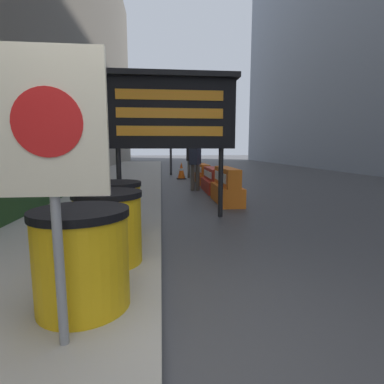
{
  "coord_description": "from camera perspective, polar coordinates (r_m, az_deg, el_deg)",
  "views": [
    {
      "loc": [
        0.01,
        -1.73,
        1.42
      ],
      "look_at": [
        0.87,
        6.53,
        0.2
      ],
      "focal_mm": 28.0,
      "sensor_mm": 36.0,
      "label": 1
    }
  ],
  "objects": [
    {
      "name": "message_board",
      "position": [
        6.07,
        -4.19,
        14.89
      ],
      "size": [
        2.69,
        0.36,
        2.86
      ],
      "color": "black",
      "rests_on": "ground_plane"
    },
    {
      "name": "barrel_drum_foreground",
      "position": [
        2.57,
        -20.17,
        -11.76
      ],
      "size": [
        0.75,
        0.75,
        0.8
      ],
      "color": "yellow",
      "rests_on": "sidewalk_left"
    },
    {
      "name": "barrel_drum_back",
      "position": [
        4.36,
        -14.47,
        -3.31
      ],
      "size": [
        0.75,
        0.75,
        0.8
      ],
      "color": "yellow",
      "rests_on": "sidewalk_left"
    },
    {
      "name": "jersey_barrier_orange_far",
      "position": [
        12.17,
        2.13,
        3.28
      ],
      "size": [
        0.53,
        1.66,
        0.79
      ],
      "color": "orange",
      "rests_on": "ground_plane"
    },
    {
      "name": "warning_sign",
      "position": [
        1.96,
        -25.39,
        8.25
      ],
      "size": [
        0.67,
        0.08,
        1.84
      ],
      "color": "gray",
      "rests_on": "sidewalk_left"
    },
    {
      "name": "jersey_barrier_orange_near",
      "position": [
        7.85,
        6.61,
        0.87
      ],
      "size": [
        0.56,
        1.73,
        0.92
      ],
      "color": "orange",
      "rests_on": "ground_plane"
    },
    {
      "name": "bare_tree",
      "position": [
        10.11,
        -24.0,
        9.38
      ],
      "size": [
        1.39,
        1.46,
        3.15
      ],
      "color": "#4C3D2D",
      "rests_on": "sidewalk_left"
    },
    {
      "name": "pedestrian_worker",
      "position": [
        14.47,
        -0.31,
        6.66
      ],
      "size": [
        0.36,
        0.49,
        1.69
      ],
      "rotation": [
        0.0,
        0.0,
        1.8
      ],
      "color": "#514C42",
      "rests_on": "ground_plane"
    },
    {
      "name": "traffic_light_near_curb",
      "position": [
        16.0,
        -4.12,
        14.49
      ],
      "size": [
        0.28,
        0.44,
        4.36
      ],
      "color": "#2D2D30",
      "rests_on": "ground_plane"
    },
    {
      "name": "traffic_cone_near",
      "position": [
        13.94,
        -2.04,
        4.07
      ],
      "size": [
        0.44,
        0.44,
        0.78
      ],
      "color": "black",
      "rests_on": "ground_plane"
    },
    {
      "name": "ground_plane",
      "position": [
        2.23,
        -5.73,
        -31.03
      ],
      "size": [
        120.0,
        120.0,
        0.0
      ],
      "primitive_type": "plane",
      "color": "#3F3F42"
    },
    {
      "name": "barrel_drum_middle",
      "position": [
        3.44,
        -15.66,
        -6.45
      ],
      "size": [
        0.75,
        0.75,
        0.8
      ],
      "color": "yellow",
      "rests_on": "sidewalk_left"
    },
    {
      "name": "pedestrian_passerby",
      "position": [
        10.05,
        0.6,
        6.38
      ],
      "size": [
        0.45,
        0.55,
        1.82
      ],
      "rotation": [
        0.0,
        0.0,
        1.16
      ],
      "color": "#514C42",
      "rests_on": "ground_plane"
    },
    {
      "name": "jersey_barrier_red_striped",
      "position": [
        9.91,
        3.99,
        2.08
      ],
      "size": [
        0.57,
        1.87,
        0.78
      ],
      "color": "red",
      "rests_on": "ground_plane"
    }
  ]
}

